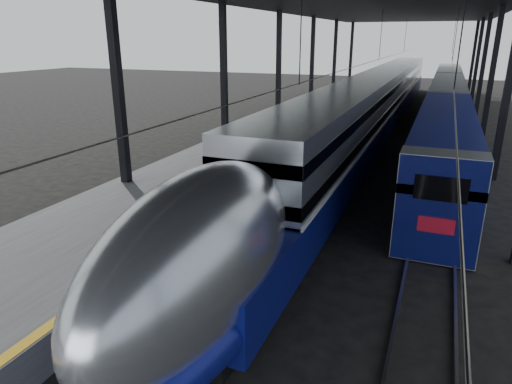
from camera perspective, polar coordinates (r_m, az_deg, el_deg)
The scene contains 7 objects.
ground at distance 14.43m, azimuth -9.02°, elevation -10.62°, with size 160.00×160.00×0.00m, color black.
platform at distance 32.97m, azimuth 3.61°, elevation 7.31°, with size 6.00×80.00×1.00m, color #4C4C4F.
yellow_strip at distance 32.11m, azimuth 8.41°, elevation 7.76°, with size 0.30×80.00×0.01m, color gold.
rails at distance 31.51m, azimuth 17.57°, elevation 5.16°, with size 6.52×80.00×0.16m.
canopy at distance 31.11m, azimuth 14.19°, elevation 22.10°, with size 18.00×75.00×9.47m.
tgv_train at distance 36.39m, azimuth 14.68°, elevation 10.35°, with size 3.10×65.20×4.44m.
second_train at distance 41.99m, azimuth 22.68°, elevation 10.25°, with size 2.64×56.05×3.63m.
Camera 1 is at (6.73, -10.66, 7.02)m, focal length 32.00 mm.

